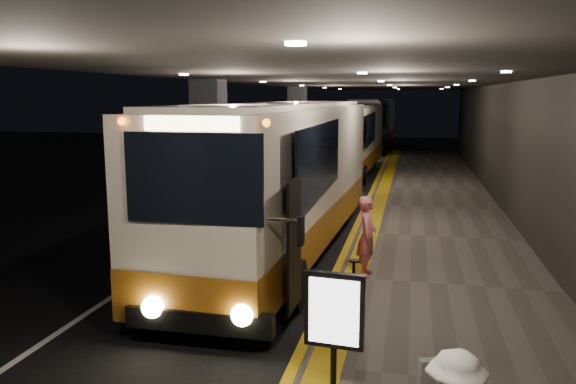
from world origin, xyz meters
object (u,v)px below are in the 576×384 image
(coach_third, at_px, (372,126))
(bag_polka, at_px, (430,373))
(coach_second, at_px, (350,142))
(passenger_boarding, at_px, (367,236))
(info_sign, at_px, (334,313))
(coach_main, at_px, (283,185))
(stanchion_post, at_px, (353,290))

(coach_third, height_order, bag_polka, coach_third)
(coach_second, height_order, passenger_boarding, coach_second)
(passenger_boarding, bearing_deg, coach_second, 8.50)
(coach_second, xyz_separation_m, info_sign, (2.23, -21.93, -0.41))
(info_sign, bearing_deg, coach_third, 98.93)
(coach_main, height_order, coach_second, coach_main)
(coach_third, height_order, passenger_boarding, coach_third)
(info_sign, bearing_deg, coach_second, 101.32)
(coach_third, xyz_separation_m, info_sign, (2.17, -36.43, -0.50))
(stanchion_post, bearing_deg, bag_polka, -59.09)
(info_sign, bearing_deg, passenger_boarding, 95.32)
(coach_third, bearing_deg, coach_main, -87.37)
(coach_main, xyz_separation_m, passenger_boarding, (2.25, -1.77, -0.75))
(coach_third, height_order, stanchion_post, coach_third)
(info_sign, bearing_deg, coach_main, 113.84)
(bag_polka, height_order, info_sign, info_sign)
(passenger_boarding, bearing_deg, info_sign, -179.24)
(info_sign, bearing_deg, stanchion_post, 95.74)
(passenger_boarding, xyz_separation_m, stanchion_post, (-0.03, -2.45, -0.35))
(coach_main, xyz_separation_m, coach_third, (0.07, 29.69, -0.03))
(coach_third, relative_size, bag_polka, 30.66)
(coach_second, xyz_separation_m, passenger_boarding, (2.24, -16.96, -0.63))
(info_sign, bearing_deg, bag_polka, 25.11)
(coach_second, distance_m, coach_third, 14.50)
(coach_main, height_order, passenger_boarding, coach_main)
(coach_main, relative_size, bag_polka, 31.36)
(coach_main, relative_size, coach_third, 1.02)
(coach_third, bearing_deg, passenger_boarding, -83.28)
(coach_second, height_order, info_sign, coach_second)
(coach_main, bearing_deg, coach_third, 92.37)
(coach_second, height_order, coach_third, coach_third)
(coach_third, relative_size, stanchion_post, 11.22)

